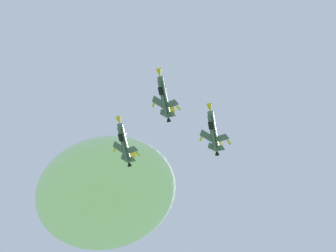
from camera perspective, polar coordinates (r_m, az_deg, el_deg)
name	(u,v)px	position (r m, az deg, el deg)	size (l,w,h in m)	color
cloud_near_formation	(105,195)	(273.46, -6.85, -7.45)	(75.08, 63.50, 20.44)	white
fighter_jet_lead	(164,96)	(148.33, -0.44, 3.27)	(8.67, 15.48, 6.66)	#4C5666
fighter_jet_left_wing	(213,130)	(149.29, 4.93, -0.47)	(8.85, 15.48, 6.17)	#4C5666
fighter_jet_right_wing	(124,142)	(153.28, -4.78, -1.76)	(8.80, 15.48, 6.33)	#4C5666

